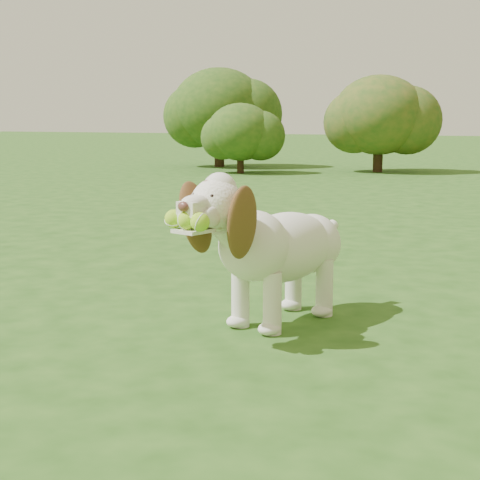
% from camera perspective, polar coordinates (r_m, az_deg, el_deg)
% --- Properties ---
extents(ground, '(80.00, 80.00, 0.00)m').
position_cam_1_polar(ground, '(3.54, 0.84, -5.88)').
color(ground, '#214814').
rests_on(ground, ground).
extents(dog, '(0.54, 1.09, 0.72)m').
position_cam_1_polar(dog, '(3.31, 2.50, -0.20)').
color(dog, white).
rests_on(dog, ground).
extents(shrub_a, '(1.17, 1.17, 1.21)m').
position_cam_1_polar(shrub_a, '(12.81, 0.04, 8.38)').
color(shrub_a, '#382314').
rests_on(shrub_a, ground).
extents(shrub_b, '(1.64, 1.64, 1.70)m').
position_cam_1_polar(shrub_b, '(13.32, 10.74, 9.50)').
color(shrub_b, '#382314').
rests_on(shrub_b, ground).
extents(shrub_e, '(1.85, 1.85, 1.92)m').
position_cam_1_polar(shrub_e, '(14.54, -1.63, 10.14)').
color(shrub_e, '#382314').
rests_on(shrub_e, ground).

